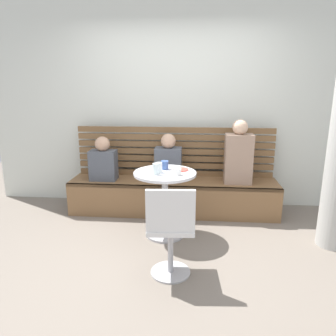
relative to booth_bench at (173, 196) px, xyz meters
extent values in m
plane|color=#70665B|center=(0.00, -1.20, -0.22)|extent=(8.00, 8.00, 0.00)
cube|color=silver|center=(0.00, 0.44, 1.23)|extent=(5.20, 0.10, 2.90)
cube|color=brown|center=(0.00, 0.00, 0.00)|extent=(2.70, 0.52, 0.44)
cube|color=brown|center=(0.00, -0.24, 0.20)|extent=(2.70, 0.04, 0.04)
cube|color=brown|center=(0.00, 0.24, 0.26)|extent=(2.65, 0.04, 0.07)
cube|color=brown|center=(0.00, 0.24, 0.36)|extent=(2.65, 0.04, 0.07)
cube|color=brown|center=(0.00, 0.24, 0.46)|extent=(2.65, 0.04, 0.07)
cube|color=brown|center=(0.00, 0.24, 0.56)|extent=(2.65, 0.04, 0.07)
cube|color=brown|center=(0.00, 0.24, 0.66)|extent=(2.65, 0.04, 0.07)
cube|color=brown|center=(0.00, 0.24, 0.75)|extent=(2.65, 0.04, 0.07)
cube|color=brown|center=(0.00, 0.24, 0.85)|extent=(2.65, 0.04, 0.07)
cylinder|color=#ADADB2|center=(-0.04, -0.67, -0.21)|extent=(0.44, 0.44, 0.02)
cylinder|color=#ADADB2|center=(-0.04, -0.67, 0.15)|extent=(0.07, 0.07, 0.69)
cylinder|color=silver|center=(-0.04, -0.67, 0.50)|extent=(0.68, 0.68, 0.03)
cylinder|color=#ADADB2|center=(0.08, -1.42, -0.21)|extent=(0.36, 0.36, 0.02)
cylinder|color=#ADADB2|center=(0.08, -1.42, 0.00)|extent=(0.05, 0.05, 0.45)
cube|color=silver|center=(0.08, -1.42, 0.25)|extent=(0.43, 0.43, 0.04)
cube|color=silver|center=(0.09, -1.59, 0.45)|extent=(0.40, 0.07, 0.36)
cube|color=#9E7F6B|center=(0.82, -0.03, 0.53)|extent=(0.34, 0.22, 0.63)
sphere|color=#DBB293|center=(0.82, -0.03, 0.93)|extent=(0.19, 0.19, 0.19)
cube|color=#4C515B|center=(-0.07, 0.00, 0.44)|extent=(0.34, 0.22, 0.44)
sphere|color=tan|center=(-0.07, 0.00, 0.74)|extent=(0.19, 0.19, 0.19)
cube|color=#4C515B|center=(-0.91, -0.04, 0.41)|extent=(0.34, 0.22, 0.39)
sphere|color=tan|center=(-0.91, -0.04, 0.70)|extent=(0.19, 0.19, 0.19)
cylinder|color=white|center=(0.10, -0.77, 0.55)|extent=(0.08, 0.08, 0.07)
cylinder|color=white|center=(-0.10, -0.70, 0.57)|extent=(0.07, 0.07, 0.11)
cylinder|color=silver|center=(-0.13, -0.78, 0.58)|extent=(0.07, 0.07, 0.12)
cylinder|color=#3D5B9E|center=(-0.06, -0.55, 0.57)|extent=(0.08, 0.08, 0.09)
cylinder|color=#DB4C42|center=(0.12, -0.58, 0.52)|extent=(0.17, 0.17, 0.01)
camera|label=1|loc=(0.28, -3.95, 1.43)|focal=33.82mm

